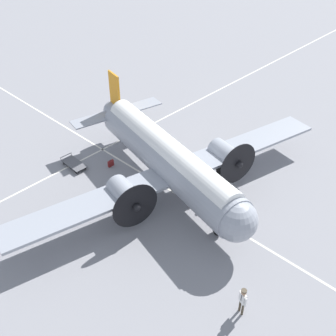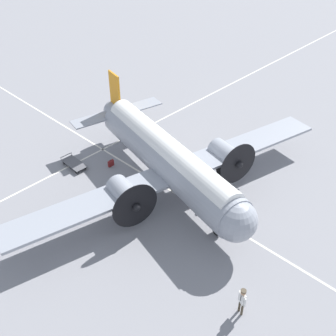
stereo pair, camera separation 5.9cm
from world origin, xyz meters
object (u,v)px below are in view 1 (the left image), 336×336
(suitcase_near_door, at_px, (111,163))
(crew_foreground, at_px, (243,299))
(airliner_main, at_px, (172,162))
(baggage_cart, at_px, (74,164))

(suitcase_near_door, bearing_deg, crew_foreground, 75.87)
(airliner_main, relative_size, baggage_cart, 10.79)
(airliner_main, height_order, baggage_cart, airliner_main)
(crew_foreground, distance_m, suitcase_near_door, 15.70)
(crew_foreground, height_order, suitcase_near_door, crew_foreground)
(crew_foreground, bearing_deg, baggage_cart, 16.50)
(airliner_main, relative_size, suitcase_near_door, 44.31)
(airliner_main, bearing_deg, crew_foreground, -13.53)
(crew_foreground, distance_m, baggage_cart, 17.35)
(airliner_main, height_order, suitcase_near_door, airliner_main)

